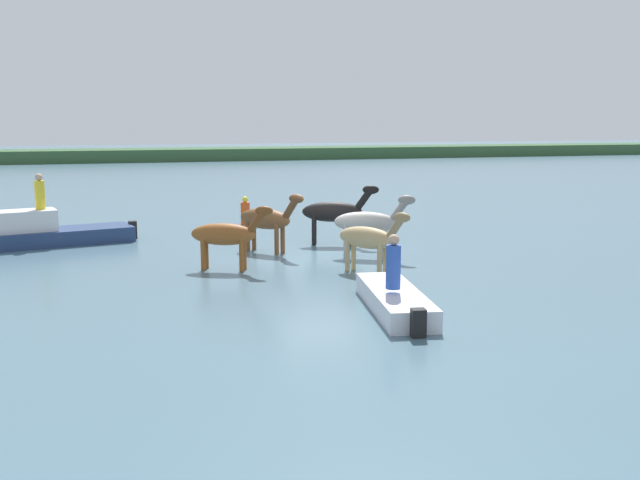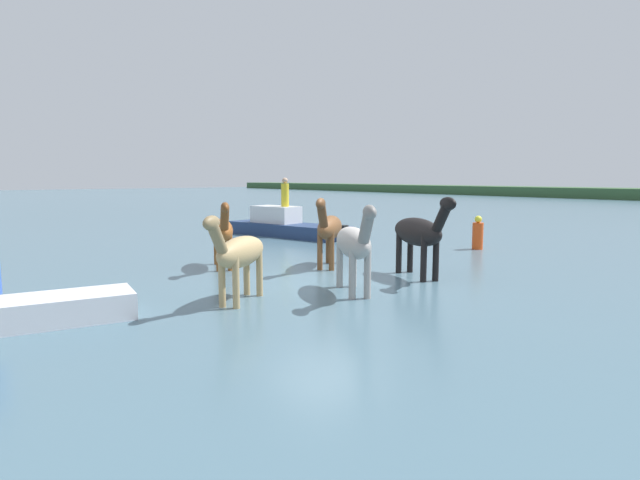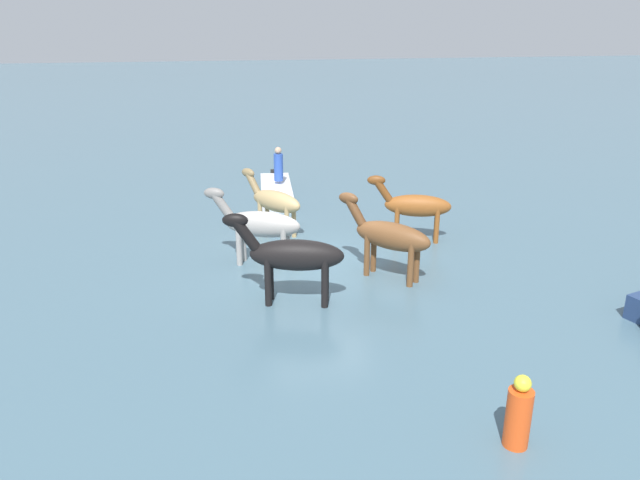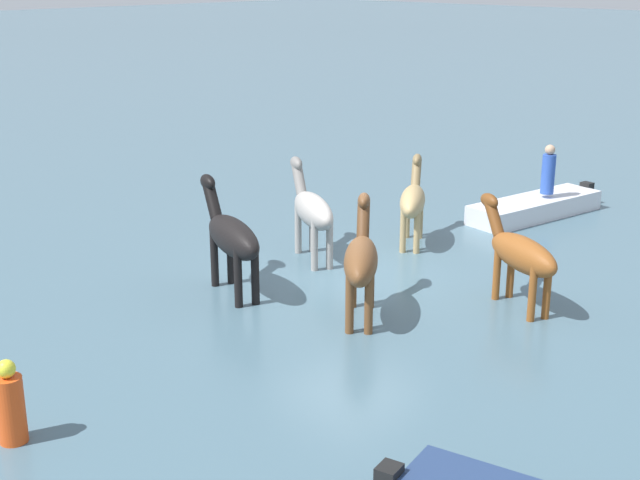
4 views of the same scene
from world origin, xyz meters
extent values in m
plane|color=#476675|center=(0.00, 0.00, 0.00)|extent=(205.71, 205.71, 0.00)
ellipsoid|color=tan|center=(0.56, -2.58, 0.99)|extent=(1.45, 1.77, 0.60)
cylinder|color=tan|center=(0.98, -2.94, 0.49)|extent=(0.13, 0.13, 0.99)
cylinder|color=tan|center=(0.75, -3.10, 0.49)|extent=(0.13, 0.13, 0.99)
cylinder|color=tan|center=(0.37, -2.06, 0.49)|extent=(0.13, 0.13, 0.99)
cylinder|color=tan|center=(0.14, -2.22, 0.49)|extent=(0.13, 0.13, 0.99)
cylinder|color=olive|center=(1.10, -3.36, 1.38)|extent=(0.48, 0.57, 0.66)
ellipsoid|color=olive|center=(1.21, -3.51, 1.65)|extent=(0.45, 0.52, 0.26)
ellipsoid|color=#9E9993|center=(1.33, -0.35, 1.07)|extent=(1.98, 1.41, 0.65)
cylinder|color=#9E9993|center=(1.92, -0.48, 0.54)|extent=(0.14, 0.14, 1.07)
cylinder|color=#9E9993|center=(1.77, -0.76, 0.54)|extent=(0.14, 0.14, 1.07)
cylinder|color=#9E9993|center=(0.89, 0.06, 0.54)|extent=(0.14, 0.14, 1.07)
cylinder|color=#9E9993|center=(0.75, -0.21, 0.54)|extent=(0.14, 0.14, 1.07)
cylinder|color=slate|center=(2.24, -0.82, 1.49)|extent=(0.63, 0.47, 0.71)
ellipsoid|color=slate|center=(2.42, -0.92, 1.79)|extent=(0.57, 0.45, 0.29)
ellipsoid|color=brown|center=(-1.45, 1.30, 1.07)|extent=(1.68, 1.85, 0.65)
cylinder|color=brown|center=(-0.96, 0.96, 0.53)|extent=(0.14, 0.14, 1.07)
cylinder|color=brown|center=(-1.20, 0.75, 0.53)|extent=(0.14, 0.14, 1.07)
cylinder|color=brown|center=(-1.71, 1.84, 0.53)|extent=(0.14, 0.14, 1.07)
cylinder|color=brown|center=(-1.95, 1.64, 0.53)|extent=(0.14, 0.14, 1.07)
cylinder|color=#50311A|center=(-0.79, 0.51, 1.49)|extent=(0.55, 0.60, 0.71)
ellipsoid|color=#50311A|center=(-0.66, 0.36, 1.78)|extent=(0.51, 0.55, 0.28)
ellipsoid|color=brown|center=(-3.13, -1.07, 1.01)|extent=(1.89, 1.23, 0.62)
cylinder|color=brown|center=(-2.56, -1.15, 0.51)|extent=(0.13, 0.13, 1.01)
cylinder|color=brown|center=(-2.68, -1.43, 0.51)|extent=(0.13, 0.13, 1.01)
cylinder|color=brown|center=(-3.57, -0.71, 0.51)|extent=(0.13, 0.13, 1.01)
cylinder|color=brown|center=(-3.69, -0.99, 0.51)|extent=(0.13, 0.13, 1.01)
cylinder|color=brown|center=(-2.24, -1.46, 1.41)|extent=(0.60, 0.42, 0.67)
ellipsoid|color=brown|center=(-2.06, -1.54, 1.69)|extent=(0.54, 0.40, 0.27)
ellipsoid|color=black|center=(1.00, 2.04, 1.11)|extent=(2.10, 1.21, 0.68)
cylinder|color=black|center=(1.62, 2.00, 0.56)|extent=(0.15, 0.15, 1.11)
cylinder|color=black|center=(1.52, 1.69, 0.56)|extent=(0.15, 0.15, 1.11)
cylinder|color=black|center=(0.48, 2.39, 0.56)|extent=(0.15, 0.15, 1.11)
cylinder|color=black|center=(0.37, 2.08, 0.56)|extent=(0.15, 0.15, 1.11)
cylinder|color=black|center=(2.01, 1.70, 1.55)|extent=(0.66, 0.42, 0.74)
ellipsoid|color=black|center=(2.21, 1.63, 1.86)|extent=(0.60, 0.40, 0.30)
cube|color=navy|center=(-8.24, 4.57, 0.18)|extent=(5.80, 2.77, 0.67)
cube|color=silver|center=(-8.90, 4.42, 0.87)|extent=(2.21, 1.52, 0.70)
cube|color=black|center=(-5.42, 5.21, 0.26)|extent=(0.30, 0.33, 0.72)
cube|color=silver|center=(-0.15, -6.42, 0.16)|extent=(1.60, 3.85, 0.61)
cylinder|color=yellow|center=(-8.36, 4.53, 1.69)|extent=(0.32, 0.32, 0.95)
sphere|color=tan|center=(-8.36, 4.53, 2.29)|extent=(0.24, 0.24, 0.24)
cylinder|color=#E54C19|center=(-1.00, 7.39, 0.45)|extent=(0.36, 0.36, 0.90)
sphere|color=yellow|center=(-1.00, 7.39, 1.02)|extent=(0.24, 0.24, 0.24)
camera|label=1|loc=(-5.97, -20.70, 4.17)|focal=40.22mm
camera|label=2|loc=(9.33, -7.50, 2.44)|focal=28.91mm
camera|label=3|loc=(3.49, 13.47, 5.62)|focal=33.29mm
camera|label=4|loc=(-10.72, 11.64, 5.84)|focal=48.91mm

